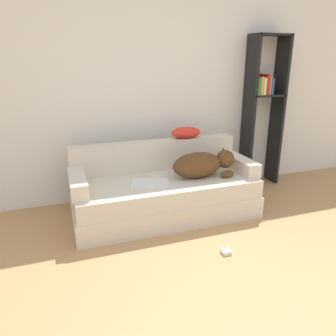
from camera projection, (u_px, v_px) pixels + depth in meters
The scene contains 10 objects.
wall_back at pixel (157, 80), 3.72m from camera, with size 6.90×0.06×2.70m.
couch at pixel (165, 198), 3.42m from camera, with size 1.88×0.81×0.41m.
couch_backrest at pixel (155, 155), 3.60m from camera, with size 1.84×0.15×0.33m.
couch_arm_left at pixel (77, 183), 3.06m from camera, with size 0.15×0.62×0.15m.
couch_arm_right at pixel (240, 164), 3.60m from camera, with size 0.15×0.62×0.15m.
dog at pixel (203, 164), 3.37m from camera, with size 0.68×0.27×0.28m.
laptop at pixel (150, 183), 3.22m from camera, with size 0.42×0.34×0.02m.
throw_pillow at pixel (186, 132), 3.66m from camera, with size 0.34×0.20×0.12m.
bookshelf at pixel (264, 103), 4.07m from camera, with size 0.46×0.26×1.86m.
power_adapter at pixel (226, 252), 2.79m from camera, with size 0.07×0.07×0.04m.
Camera 1 is at (-1.15, -1.18, 1.59)m, focal length 35.00 mm.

